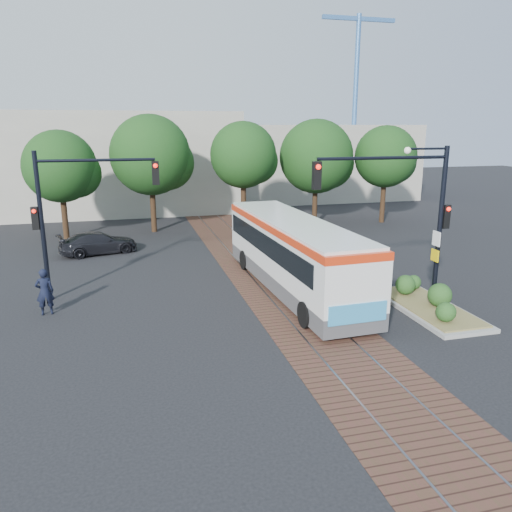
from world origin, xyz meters
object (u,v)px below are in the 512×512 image
Objects in this scene: signal_pole_main at (413,204)px; signal_pole_left at (71,205)px; parked_car at (98,243)px; city_bus at (293,251)px; officer at (45,292)px; traffic_island at (428,301)px.

signal_pole_left is (-12.23, 4.80, -0.29)m from signal_pole_main.
signal_pole_main is 13.14m from signal_pole_left.
signal_pole_left is 8.19m from parked_car.
signal_pole_left is at bearing 169.91° from city_bus.
signal_pole_left reaches higher than officer.
signal_pole_left is (-8.93, 1.17, 2.15)m from city_bus.
parked_car is at bearing 131.58° from city_bus.
officer is at bearing -179.67° from city_bus.
city_bus is 2.23× the size of traffic_island.
signal_pole_left is at bearing 160.68° from parked_car.
city_bus is 12.15m from parked_car.
signal_pole_left is 1.42× the size of parked_car.
signal_pole_left is at bearing 159.64° from traffic_island.
traffic_island is (4.26, -3.72, -1.38)m from city_bus.
city_bus is 2.75× the size of parked_car.
signal_pole_main is 1.00× the size of signal_pole_left.
officer is at bearing 166.75° from signal_pole_main.
signal_pole_left is at bearing -130.44° from officer.
signal_pole_left reaches higher than parked_car.
traffic_island is at bearing -5.36° from signal_pole_main.
traffic_island is 3.95m from signal_pole_main.
traffic_island is 14.50m from signal_pole_left.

